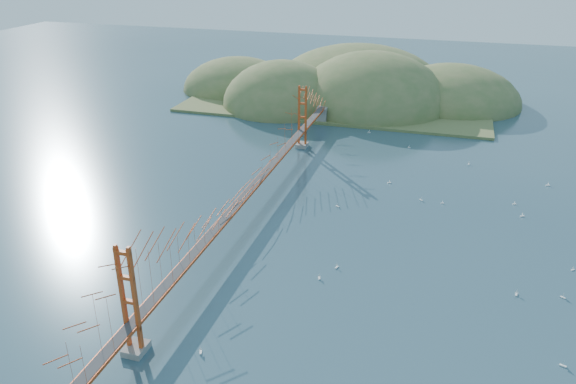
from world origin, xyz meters
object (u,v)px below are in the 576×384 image
(bridge, at_px, (245,170))
(sailboat_1, at_px, (421,199))
(sailboat_2, at_px, (563,365))
(sailboat_0, at_px, (337,267))

(bridge, xyz_separation_m, sailboat_1, (23.49, 12.24, -6.86))
(sailboat_1, bearing_deg, bridge, -152.49)
(sailboat_2, xyz_separation_m, sailboat_0, (-23.73, 10.60, -0.00))
(bridge, distance_m, sailboat_0, 19.52)
(sailboat_0, bearing_deg, sailboat_1, 69.78)
(sailboat_1, distance_m, sailboat_2, 36.33)
(bridge, relative_size, sailboat_2, 129.78)
(sailboat_1, bearing_deg, sailboat_2, -64.66)
(bridge, bearing_deg, sailboat_0, -33.15)
(sailboat_1, relative_size, sailboat_2, 0.90)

